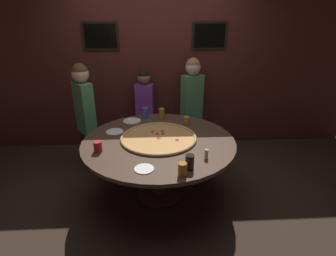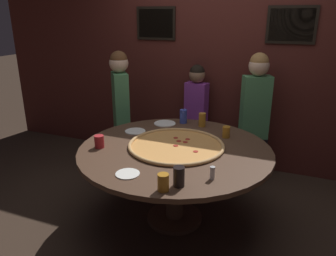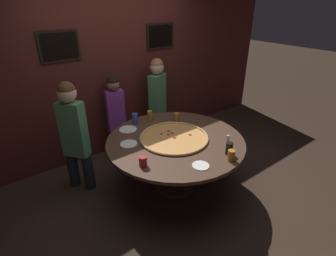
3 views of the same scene
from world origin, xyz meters
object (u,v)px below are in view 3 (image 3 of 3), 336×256
object	(u,v)px
drink_cup_centre_back	(150,116)
diner_far_left	(157,98)
drink_cup_near_left	(231,155)
white_plate_far_back	(201,166)
drink_cup_far_right	(229,148)
condiment_shaker	(228,139)
white_plate_beside_cup	(128,129)
drink_cup_near_right	(143,161)
drink_cup_by_shaker	(135,119)
white_plate_left_side	(129,144)
diner_side_right	(116,112)
diner_centre_back	(74,132)
dining_table	(175,147)
giant_pizza	(174,137)
drink_cup_front_edge	(177,117)

from	to	relation	value
drink_cup_centre_back	diner_far_left	distance (m)	0.68
drink_cup_near_left	white_plate_far_back	distance (m)	0.36
drink_cup_far_right	condiment_shaker	world-z (taller)	drink_cup_far_right
drink_cup_near_left	white_plate_beside_cup	size ratio (longest dim) A/B	0.52
drink_cup_near_right	condiment_shaker	xyz separation A→B (m)	(1.08, -0.20, -0.01)
condiment_shaker	drink_cup_by_shaker	bearing A→B (deg)	118.63
drink_cup_by_shaker	drink_cup_far_right	distance (m)	1.38
condiment_shaker	white_plate_left_side	bearing A→B (deg)	144.77
drink_cup_near_right	drink_cup_far_right	world-z (taller)	drink_cup_far_right
drink_cup_by_shaker	drink_cup_centre_back	bearing A→B (deg)	-8.85
diner_side_right	condiment_shaker	bearing A→B (deg)	119.62
drink_cup_centre_back	diner_centre_back	size ratio (longest dim) A/B	0.10
drink_cup_near_right	white_plate_far_back	size ratio (longest dim) A/B	0.62
dining_table	drink_cup_near_left	xyz separation A→B (m)	(0.19, -0.72, 0.18)
drink_cup_near_left	dining_table	bearing A→B (deg)	104.63
drink_cup_near_right	diner_centre_back	size ratio (longest dim) A/B	0.08
dining_table	giant_pizza	size ratio (longest dim) A/B	1.98
dining_table	white_plate_beside_cup	world-z (taller)	white_plate_beside_cup
drink_cup_centre_back	diner_side_right	xyz separation A→B (m)	(-0.25, 0.59, -0.08)
drink_cup_front_edge	white_plate_far_back	xyz separation A→B (m)	(-0.51, -1.03, -0.05)
diner_centre_back	white_plate_far_back	bearing A→B (deg)	173.02
giant_pizza	white_plate_far_back	xyz separation A→B (m)	(-0.15, -0.64, -0.01)
giant_pizza	dining_table	bearing A→B (deg)	-98.00
giant_pizza	drink_cup_front_edge	bearing A→B (deg)	47.79
white_plate_beside_cup	diner_side_right	world-z (taller)	diner_side_right
drink_cup_centre_back	white_plate_left_side	size ratio (longest dim) A/B	0.70
diner_side_right	drink_cup_front_edge	bearing A→B (deg)	132.80
drink_cup_front_edge	diner_centre_back	distance (m)	1.40
diner_side_right	diner_centre_back	bearing A→B (deg)	38.97
dining_table	diner_centre_back	distance (m)	1.27
drink_cup_near_right	diner_far_left	world-z (taller)	diner_far_left
drink_cup_by_shaker	drink_cup_front_edge	world-z (taller)	drink_cup_by_shaker
drink_cup_far_right	white_plate_left_side	distance (m)	1.18
dining_table	drink_cup_by_shaker	size ratio (longest dim) A/B	11.47
white_plate_beside_cup	diner_far_left	bearing A→B (deg)	32.35
drink_cup_by_shaker	diner_side_right	bearing A→B (deg)	92.60
giant_pizza	drink_cup_centre_back	size ratio (longest dim) A/B	5.99
dining_table	drink_cup_front_edge	bearing A→B (deg)	49.43
drink_cup_front_edge	diner_far_left	size ratio (longest dim) A/B	0.07
dining_table	white_plate_far_back	distance (m)	0.64
drink_cup_front_edge	diner_side_right	world-z (taller)	diner_side_right
drink_cup_centre_back	diner_far_left	world-z (taller)	diner_far_left
white_plate_far_back	diner_side_right	xyz separation A→B (m)	(-0.04, 1.85, -0.01)
drink_cup_near_right	condiment_shaker	bearing A→B (deg)	-10.59
dining_table	condiment_shaker	xyz separation A→B (m)	(0.45, -0.44, 0.17)
drink_cup_near_right	condiment_shaker	distance (m)	1.10
dining_table	giant_pizza	world-z (taller)	giant_pizza
drink_cup_near_right	white_plate_left_side	world-z (taller)	drink_cup_near_right
drink_cup_near_right	drink_cup_centre_back	xyz separation A→B (m)	(0.68, 0.90, 0.02)
drink_cup_near_left	drink_cup_far_right	bearing A→B (deg)	52.01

